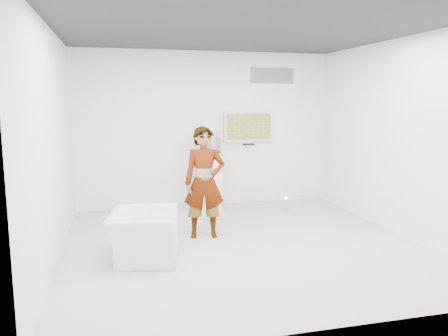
# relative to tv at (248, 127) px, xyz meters

# --- Properties ---
(room) EXTENTS (5.01, 5.01, 3.00)m
(room) POSITION_rel_tv_xyz_m (-0.85, -2.45, -0.05)
(room) COLOR #B5ADA5
(room) RESTS_ON ground
(tv) EXTENTS (1.00, 0.08, 0.60)m
(tv) POSITION_rel_tv_xyz_m (0.00, 0.00, 0.00)
(tv) COLOR silver
(tv) RESTS_ON room
(logo_decal) EXTENTS (0.90, 0.02, 0.30)m
(logo_decal) POSITION_rel_tv_xyz_m (0.50, 0.04, 1.00)
(logo_decal) COLOR slate
(logo_decal) RESTS_ON room
(person) EXTENTS (0.66, 0.48, 1.68)m
(person) POSITION_rel_tv_xyz_m (-1.29, -1.97, -0.71)
(person) COLOR white
(person) RESTS_ON room
(armchair) EXTENTS (1.02, 1.12, 0.63)m
(armchair) POSITION_rel_tv_xyz_m (-2.25, -2.71, -1.23)
(armchair) COLOR white
(armchair) RESTS_ON room
(pedestal) EXTENTS (0.57, 0.57, 1.09)m
(pedestal) POSITION_rel_tv_xyz_m (-0.89, -0.28, -1.00)
(pedestal) COLOR silver
(pedestal) RESTS_ON room
(floor_uplight) EXTENTS (0.22, 0.22, 0.27)m
(floor_uplight) POSITION_rel_tv_xyz_m (0.48, -0.85, -1.41)
(floor_uplight) COLOR silver
(floor_uplight) RESTS_ON room
(vitrine) EXTENTS (0.43, 0.43, 0.38)m
(vitrine) POSITION_rel_tv_xyz_m (-0.89, -0.28, -0.27)
(vitrine) COLOR silver
(vitrine) RESTS_ON pedestal
(console) EXTENTS (0.10, 0.18, 0.24)m
(console) POSITION_rel_tv_xyz_m (-0.89, -0.28, -0.34)
(console) COLOR silver
(console) RESTS_ON pedestal
(wii_remote) EXTENTS (0.03, 0.13, 0.03)m
(wii_remote) POSITION_rel_tv_xyz_m (-1.03, -1.86, -0.03)
(wii_remote) COLOR silver
(wii_remote) RESTS_ON person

